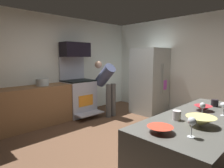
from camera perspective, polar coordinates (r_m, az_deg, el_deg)
ground_plane at (r=3.64m, az=2.41°, el=-17.38°), size 5.20×4.80×0.02m
wall_back at (r=5.19m, az=-16.74°, el=4.91°), size 5.20×0.12×2.60m
wall_right at (r=5.43m, az=21.27°, el=4.83°), size 0.12×4.80×2.60m
lower_cabinet_run at (r=4.62m, az=-24.17°, el=-6.49°), size 2.40×0.60×0.90m
oven_range at (r=5.20m, az=-9.98°, el=-3.61°), size 0.76×0.95×1.56m
microwave at (r=5.18m, az=-10.90°, el=10.01°), size 0.74×0.38×0.38m
refrigerator at (r=5.41m, az=11.14°, el=0.91°), size 0.84×0.80×1.79m
person_cook at (r=5.06m, az=-1.66°, el=0.31°), size 0.31×0.70×1.45m
counter_island at (r=2.53m, az=25.06°, el=-18.59°), size 1.90×0.80×0.90m
mixing_bowl_large at (r=2.62m, az=25.50°, el=-6.50°), size 0.21×0.21×0.06m
mixing_bowl_small at (r=2.05m, az=24.94°, el=-10.02°), size 0.28×0.28×0.09m
mixing_bowl_prep at (r=1.77m, az=14.13°, el=-12.99°), size 0.23×0.23×0.05m
wine_glass_near at (r=1.71m, az=22.71°, el=-10.51°), size 0.07×0.07×0.17m
wine_glass_mid at (r=2.48m, az=30.44°, el=-5.57°), size 0.08×0.08×0.15m
wine_glass_extra at (r=2.31m, az=25.41°, el=-6.10°), size 0.06×0.06×0.17m
mug_coffee at (r=2.14m, az=18.75°, el=-8.83°), size 0.09×0.09×0.10m
mug_tea at (r=2.91m, az=28.29°, el=-5.01°), size 0.09×0.09×0.09m
stock_pot at (r=4.67m, az=-20.06°, el=0.52°), size 0.29×0.29×0.16m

